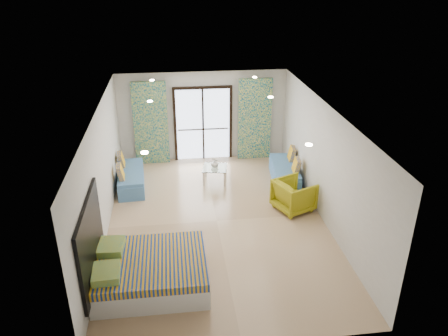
{
  "coord_description": "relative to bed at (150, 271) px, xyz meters",
  "views": [
    {
      "loc": [
        -0.92,
        -8.74,
        5.49
      ],
      "look_at": [
        0.23,
        0.46,
        1.15
      ],
      "focal_mm": 35.0,
      "sensor_mm": 36.0,
      "label": 1
    }
  ],
  "objects": [
    {
      "name": "daybed_left",
      "position": [
        -0.64,
        4.1,
        -0.03
      ],
      "size": [
        0.77,
        1.75,
        0.85
      ],
      "rotation": [
        0.0,
        0.0,
        0.06
      ],
      "color": "teal",
      "rests_on": "floor"
    },
    {
      "name": "balcony_door",
      "position": [
        1.48,
        5.8,
        0.96
      ],
      "size": [
        1.76,
        0.08,
        2.28
      ],
      "color": "black",
      "rests_on": "floor"
    },
    {
      "name": "downlight_d",
      "position": [
        2.88,
        3.08,
        2.37
      ],
      "size": [
        0.12,
        0.12,
        0.02
      ],
      "primitive_type": "cylinder",
      "color": "#FFE0B2",
      "rests_on": "ceiling"
    },
    {
      "name": "bed",
      "position": [
        0.0,
        0.0,
        0.0
      ],
      "size": [
        2.06,
        1.68,
        0.71
      ],
      "color": "silver",
      "rests_on": "floor"
    },
    {
      "name": "balcony_rail",
      "position": [
        1.48,
        5.81,
        0.65
      ],
      "size": [
        1.52,
        0.03,
        0.04
      ],
      "primitive_type": "cube",
      "color": "#595451",
      "rests_on": "balcony_door"
    },
    {
      "name": "daybed_right",
      "position": [
        3.59,
        3.94,
        -0.03
      ],
      "size": [
        0.85,
        1.78,
        0.85
      ],
      "rotation": [
        0.0,
        0.0,
        -0.11
      ],
      "color": "teal",
      "rests_on": "floor"
    },
    {
      "name": "wall_right",
      "position": [
        3.98,
        2.08,
        1.05
      ],
      "size": [
        0.01,
        7.5,
        2.7
      ],
      "primitive_type": null,
      "color": "silver",
      "rests_on": "ground"
    },
    {
      "name": "downlight_c",
      "position": [
        0.08,
        3.08,
        2.37
      ],
      "size": [
        0.12,
        0.12,
        0.02
      ],
      "primitive_type": "cylinder",
      "color": "#FFE0B2",
      "rests_on": "ceiling"
    },
    {
      "name": "wall_left",
      "position": [
        -1.02,
        2.08,
        1.05
      ],
      "size": [
        0.01,
        7.5,
        2.7
      ],
      "primitive_type": null,
      "color": "silver",
      "rests_on": "ground"
    },
    {
      "name": "armchair",
      "position": [
        3.41,
        2.39,
        0.13
      ],
      "size": [
        1.05,
        1.08,
        0.86
      ],
      "primitive_type": "imported",
      "rotation": [
        0.0,
        0.0,
        1.98
      ],
      "color": "#9D9614",
      "rests_on": "floor"
    },
    {
      "name": "floor",
      "position": [
        1.48,
        2.08,
        -0.3
      ],
      "size": [
        5.0,
        7.5,
        0.01
      ],
      "primitive_type": null,
      "color": "tan",
      "rests_on": "ground"
    },
    {
      "name": "curtain_right",
      "position": [
        3.03,
        5.65,
        0.95
      ],
      "size": [
        1.0,
        0.1,
        2.5
      ],
      "primitive_type": "cube",
      "color": "beige",
      "rests_on": "floor"
    },
    {
      "name": "downlight_a",
      "position": [
        0.08,
        0.08,
        2.37
      ],
      "size": [
        0.12,
        0.12,
        0.02
      ],
      "primitive_type": "cylinder",
      "color": "#FFE0B2",
      "rests_on": "ceiling"
    },
    {
      "name": "downlight_e",
      "position": [
        0.08,
        5.08,
        2.37
      ],
      "size": [
        0.12,
        0.12,
        0.02
      ],
      "primitive_type": "cylinder",
      "color": "#FFE0B2",
      "rests_on": "ceiling"
    },
    {
      "name": "wall_front",
      "position": [
        1.48,
        -1.67,
        1.05
      ],
      "size": [
        5.0,
        0.01,
        2.7
      ],
      "primitive_type": null,
      "color": "silver",
      "rests_on": "ground"
    },
    {
      "name": "downlight_f",
      "position": [
        2.88,
        5.08,
        2.37
      ],
      "size": [
        0.12,
        0.12,
        0.02
      ],
      "primitive_type": "cylinder",
      "color": "#FFE0B2",
      "rests_on": "ceiling"
    },
    {
      "name": "downlight_b",
      "position": [
        2.88,
        0.08,
        2.37
      ],
      "size": [
        0.12,
        0.12,
        0.02
      ],
      "primitive_type": "cylinder",
      "color": "#FFE0B2",
      "rests_on": "ceiling"
    },
    {
      "name": "ceiling",
      "position": [
        1.48,
        2.08,
        2.4
      ],
      "size": [
        5.0,
        7.5,
        0.01
      ],
      "primitive_type": null,
      "color": "silver",
      "rests_on": "ground"
    },
    {
      "name": "vase",
      "position": [
        1.66,
        4.16,
        0.24
      ],
      "size": [
        0.25,
        0.26,
        0.21
      ],
      "primitive_type": "imported",
      "rotation": [
        0.0,
        0.0,
        -0.2
      ],
      "color": "white",
      "rests_on": "coffee_table"
    },
    {
      "name": "coffee_table",
      "position": [
        1.65,
        4.14,
        0.09
      ],
      "size": [
        0.76,
        0.76,
        0.75
      ],
      "rotation": [
        0.0,
        0.0,
        -0.18
      ],
      "color": "silver",
      "rests_on": "floor"
    },
    {
      "name": "curtain_left",
      "position": [
        -0.07,
        5.65,
        0.95
      ],
      "size": [
        1.0,
        0.1,
        2.5
      ],
      "primitive_type": "cube",
      "color": "beige",
      "rests_on": "floor"
    },
    {
      "name": "wall_back",
      "position": [
        1.48,
        5.83,
        1.05
      ],
      "size": [
        5.0,
        0.01,
        2.7
      ],
      "primitive_type": null,
      "color": "silver",
      "rests_on": "ground"
    },
    {
      "name": "switch_plate",
      "position": [
        -0.99,
        1.25,
        0.75
      ],
      "size": [
        0.02,
        0.1,
        0.1
      ],
      "primitive_type": "cube",
      "color": "silver",
      "rests_on": "wall_left"
    },
    {
      "name": "headboard",
      "position": [
        -0.98,
        0.0,
        0.75
      ],
      "size": [
        0.06,
        2.1,
        1.5
      ],
      "primitive_type": "cube",
      "color": "black",
      "rests_on": "floor"
    }
  ]
}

